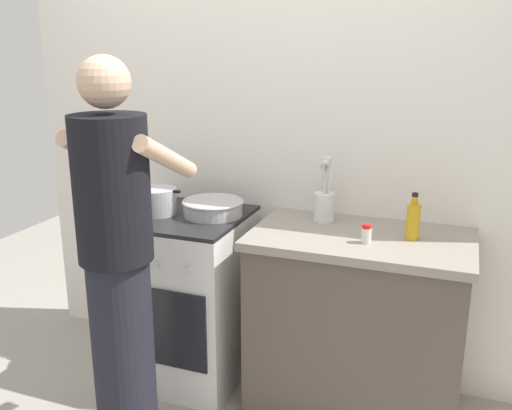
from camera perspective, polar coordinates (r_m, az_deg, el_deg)
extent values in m
plane|color=gray|center=(3.01, -1.79, -19.14)|extent=(6.00, 6.00, 0.00)
cube|color=silver|center=(2.92, 5.42, 6.36)|extent=(3.20, 0.10, 2.50)
cube|color=brown|center=(2.78, 10.14, -12.21)|extent=(0.96, 0.56, 0.86)
cube|color=gray|center=(2.60, 10.62, -3.43)|extent=(1.00, 0.60, 0.04)
cube|color=white|center=(3.04, -6.97, -9.32)|extent=(0.60, 0.60, 0.88)
cube|color=#232326|center=(2.88, -7.26, -1.19)|extent=(0.60, 0.60, 0.02)
cube|color=black|center=(2.81, -9.88, -12.12)|extent=(0.51, 0.01, 0.40)
cylinder|color=silver|center=(2.76, -13.49, -5.53)|extent=(0.04, 0.01, 0.04)
cylinder|color=silver|center=(2.67, -10.26, -6.10)|extent=(0.04, 0.01, 0.04)
cylinder|color=silver|center=(2.59, -6.81, -6.68)|extent=(0.04, 0.01, 0.04)
cylinder|color=#B2B2B7|center=(2.90, -10.03, 0.39)|extent=(0.20, 0.20, 0.13)
cube|color=black|center=(2.94, -12.03, 1.74)|extent=(0.04, 0.02, 0.01)
cube|color=black|center=(2.83, -8.07, 1.36)|extent=(0.04, 0.02, 0.01)
cylinder|color=#B7B7BC|center=(2.84, -4.40, -0.32)|extent=(0.30, 0.30, 0.08)
torus|color=#B7B7BC|center=(2.83, -4.41, 0.35)|extent=(0.31, 0.31, 0.01)
cylinder|color=silver|center=(2.76, 6.92, -0.20)|extent=(0.10, 0.10, 0.14)
cylinder|color=silver|center=(2.74, 6.87, 1.36)|extent=(0.02, 0.03, 0.26)
sphere|color=silver|center=(2.70, 6.96, 4.26)|extent=(0.03, 0.03, 0.03)
cylinder|color=silver|center=(2.72, 7.02, 1.31)|extent=(0.03, 0.02, 0.27)
sphere|color=silver|center=(2.69, 7.13, 4.29)|extent=(0.03, 0.03, 0.03)
cylinder|color=white|center=(2.75, 7.23, 1.20)|extent=(0.05, 0.04, 0.22)
sphere|color=white|center=(2.72, 7.32, 3.67)|extent=(0.03, 0.03, 0.03)
cylinder|color=#B7BABF|center=(2.74, 6.93, 1.49)|extent=(0.02, 0.04, 0.28)
sphere|color=#B7BABF|center=(2.70, 7.04, 4.59)|extent=(0.03, 0.03, 0.03)
cylinder|color=silver|center=(2.74, 7.26, 1.52)|extent=(0.04, 0.06, 0.28)
sphere|color=silver|center=(2.71, 7.37, 4.62)|extent=(0.03, 0.03, 0.03)
cylinder|color=#9E7547|center=(2.74, 6.84, 1.27)|extent=(0.03, 0.06, 0.24)
sphere|color=#9E7547|center=(2.71, 6.93, 3.95)|extent=(0.03, 0.03, 0.03)
cylinder|color=silver|center=(2.49, 11.14, -3.06)|extent=(0.04, 0.04, 0.07)
cylinder|color=red|center=(2.48, 11.19, -2.13)|extent=(0.04, 0.04, 0.02)
cylinder|color=gold|center=(2.57, 15.66, -1.66)|extent=(0.06, 0.06, 0.16)
cylinder|color=gold|center=(2.54, 15.83, 0.44)|extent=(0.03, 0.03, 0.04)
cylinder|color=black|center=(2.54, 15.87, 1.01)|extent=(0.03, 0.03, 0.02)
cylinder|color=black|center=(2.54, -13.26, -14.85)|extent=(0.26, 0.26, 0.90)
cylinder|color=black|center=(2.26, -14.44, 1.56)|extent=(0.30, 0.30, 0.58)
sphere|color=#D3AA8C|center=(2.19, -15.19, 11.99)|extent=(0.20, 0.20, 0.20)
cylinder|color=#D3AA8C|center=(2.44, -16.05, 5.15)|extent=(0.07, 0.41, 0.24)
cylinder|color=#D3AA8C|center=(2.26, -9.05, 4.74)|extent=(0.07, 0.41, 0.24)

